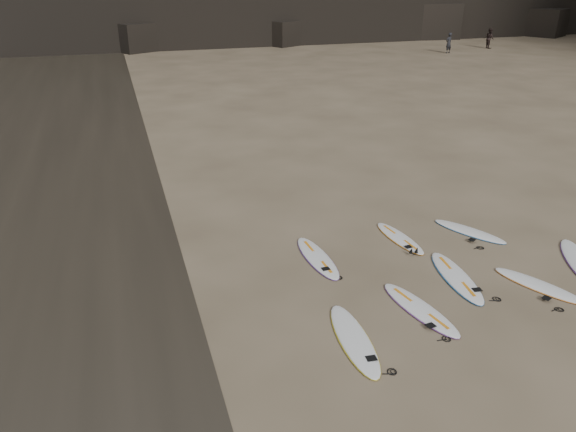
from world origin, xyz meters
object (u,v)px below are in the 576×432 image
object	(u,v)px
surfboard_0	(354,339)
surfboard_2	(456,277)
surfboard_3	(539,285)
person_a	(449,43)
surfboard_5	(317,257)
surfboard_6	(400,238)
surfboard_1	(420,309)
person_b	(490,38)
surfboard_7	(469,231)

from	to	relation	value
surfboard_0	surfboard_2	world-z (taller)	surfboard_2
surfboard_3	person_a	distance (m)	40.80
surfboard_5	surfboard_6	xyz separation A→B (m)	(2.68, 0.42, -0.01)
surfboard_3	surfboard_6	distance (m)	3.96
surfboard_1	person_b	bearing A→B (deg)	41.93
surfboard_1	person_a	distance (m)	42.56
surfboard_1	person_b	distance (m)	47.07
surfboard_2	surfboard_3	size ratio (longest dim) A/B	1.15
person_b	surfboard_5	bearing A→B (deg)	148.56
surfboard_0	surfboard_7	distance (m)	6.61
surfboard_2	person_b	xyz separation A→B (m)	(26.79, 36.52, 0.86)
surfboard_2	surfboard_7	xyz separation A→B (m)	(1.86, 2.22, -0.01)
surfboard_0	surfboard_2	size ratio (longest dim) A/B	0.99
surfboard_5	surfboard_7	world-z (taller)	surfboard_5
surfboard_0	surfboard_2	bearing A→B (deg)	29.25
surfboard_0	surfboard_6	world-z (taller)	surfboard_0
surfboard_2	surfboard_7	size ratio (longest dim) A/B	1.16
surfboard_3	person_a	bearing A→B (deg)	36.49
surfboard_1	person_a	size ratio (longest dim) A/B	1.44
surfboard_2	surfboard_3	xyz separation A→B (m)	(1.73, -0.95, -0.01)
surfboard_3	person_b	bearing A→B (deg)	31.44
surfboard_0	surfboard_3	bearing A→B (deg)	11.75
surfboard_3	person_a	xyz separation A→B (m)	(19.60, 35.78, 0.84)
surfboard_1	surfboard_2	world-z (taller)	surfboard_2
surfboard_2	person_b	bearing A→B (deg)	61.10
surfboard_7	person_b	world-z (taller)	person_b
surfboard_3	surfboard_2	bearing A→B (deg)	126.37
surfboard_7	surfboard_5	bearing A→B (deg)	154.56
surfboard_1	surfboard_6	xyz separation A→B (m)	(1.28, 3.45, -0.01)
surfboard_3	surfboard_5	size ratio (longest dim) A/B	0.91
person_a	surfboard_1	bearing A→B (deg)	40.04
surfboard_0	surfboard_6	bearing A→B (deg)	56.32
surfboard_2	person_b	distance (m)	45.29
person_a	person_b	size ratio (longest dim) A/B	0.97
surfboard_6	person_a	world-z (taller)	person_a
surfboard_2	surfboard_3	world-z (taller)	surfboard_2
surfboard_0	surfboard_5	distance (m)	3.67
person_a	surfboard_2	bearing A→B (deg)	41.17
surfboard_3	surfboard_5	world-z (taller)	surfboard_5
surfboard_1	surfboard_7	distance (m)	4.75
surfboard_2	person_a	distance (m)	40.85
surfboard_2	surfboard_3	bearing A→B (deg)	-21.48
surfboard_1	surfboard_6	distance (m)	3.68
surfboard_2	person_b	size ratio (longest dim) A/B	1.47
surfboard_1	person_b	xyz separation A→B (m)	(28.39, 37.53, 0.86)
surfboard_0	person_a	xyz separation A→B (m)	(24.84, 36.44, 0.83)
surfboard_2	person_a	bearing A→B (deg)	65.88
surfboard_5	surfboard_6	world-z (taller)	surfboard_5
surfboard_1	surfboard_5	bearing A→B (deg)	103.87
surfboard_0	surfboard_5	size ratio (longest dim) A/B	1.04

